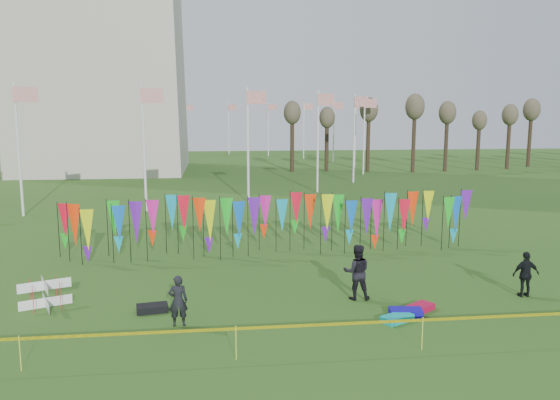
{
  "coord_description": "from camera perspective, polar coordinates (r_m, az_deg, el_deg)",
  "views": [
    {
      "loc": [
        -2.37,
        -14.38,
        6.09
      ],
      "look_at": [
        0.1,
        6.0,
        2.89
      ],
      "focal_mm": 35.0,
      "sensor_mm": 36.0,
      "label": 1
    }
  ],
  "objects": [
    {
      "name": "ground",
      "position": [
        15.79,
        2.32,
        -13.83
      ],
      "size": [
        160.0,
        160.0,
        0.0
      ],
      "primitive_type": "plane",
      "color": "#254914",
      "rests_on": "ground"
    },
    {
      "name": "flagpole_ring",
      "position": [
        63.49,
        -17.57,
        6.56
      ],
      "size": [
        57.4,
        56.16,
        8.0
      ],
      "color": "silver",
      "rests_on": "ground"
    },
    {
      "name": "banner_row",
      "position": [
        23.96,
        -0.44,
        -1.85
      ],
      "size": [
        18.64,
        0.64,
        2.52
      ],
      "color": "black",
      "rests_on": "ground"
    },
    {
      "name": "caution_tape_near",
      "position": [
        14.18,
        2.36,
        -13.14
      ],
      "size": [
        26.0,
        0.02,
        0.9
      ],
      "color": "#FDF605",
      "rests_on": "ground"
    },
    {
      "name": "tree_line",
      "position": [
        67.74,
        23.84,
        8.18
      ],
      "size": [
        53.92,
        1.92,
        7.84
      ],
      "color": "#3A2E1D",
      "rests_on": "ground"
    },
    {
      "name": "box_kite",
      "position": [
        19.15,
        -23.33,
        -9.01
      ],
      "size": [
        0.82,
        0.82,
        0.91
      ],
      "rotation": [
        0.0,
        0.0,
        0.41
      ],
      "color": "red",
      "rests_on": "ground"
    },
    {
      "name": "person_left",
      "position": [
        16.36,
        -10.6,
        -10.31
      ],
      "size": [
        0.58,
        0.44,
        1.52
      ],
      "primitive_type": "imported",
      "rotation": [
        0.0,
        0.0,
        3.21
      ],
      "color": "black",
      "rests_on": "ground"
    },
    {
      "name": "person_mid",
      "position": [
        18.47,
        8.03,
        -7.46
      ],
      "size": [
        0.97,
        0.68,
        1.86
      ],
      "primitive_type": "imported",
      "rotation": [
        0.0,
        0.0,
        3.0
      ],
      "color": "black",
      "rests_on": "ground"
    },
    {
      "name": "person_right",
      "position": [
        20.34,
        24.3,
        -7.09
      ],
      "size": [
        0.93,
        0.54,
        1.56
      ],
      "primitive_type": "imported",
      "rotation": [
        0.0,
        0.0,
        3.11
      ],
      "color": "black",
      "rests_on": "ground"
    },
    {
      "name": "kite_bag_turquoise",
      "position": [
        17.01,
        12.14,
        -11.98
      ],
      "size": [
        1.08,
        0.88,
        0.19
      ],
      "primitive_type": "cube",
      "rotation": [
        0.0,
        0.0,
        0.48
      ],
      "color": "#0BA8A4",
      "rests_on": "ground"
    },
    {
      "name": "kite_bag_blue",
      "position": [
        17.53,
        13.01,
        -11.35
      ],
      "size": [
        1.06,
        0.66,
        0.21
      ],
      "primitive_type": "cube",
      "rotation": [
        0.0,
        0.0,
        -0.15
      ],
      "color": "#140BB2",
      "rests_on": "ground"
    },
    {
      "name": "kite_bag_red",
      "position": [
        17.96,
        14.27,
        -10.91
      ],
      "size": [
        1.19,
        1.02,
        0.2
      ],
      "primitive_type": "cube",
      "rotation": [
        0.0,
        0.0,
        0.59
      ],
      "color": "#B50C34",
      "rests_on": "ground"
    },
    {
      "name": "kite_bag_black",
      "position": [
        17.85,
        -13.2,
        -10.96
      ],
      "size": [
        1.04,
        0.7,
        0.22
      ],
      "primitive_type": "cube",
      "rotation": [
        0.0,
        0.0,
        0.16
      ],
      "color": "black",
      "rests_on": "ground"
    }
  ]
}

